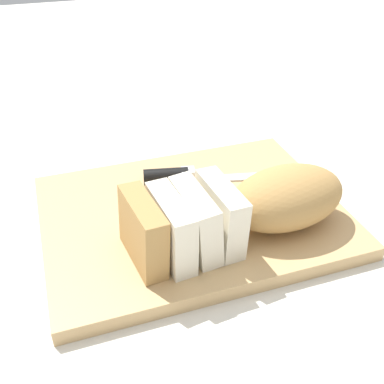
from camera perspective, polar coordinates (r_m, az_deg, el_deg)
ground_plane at (r=0.66m, az=0.00°, el=-3.64°), size 3.00×3.00×0.00m
cutting_board at (r=0.66m, az=0.00°, el=-2.92°), size 0.42×0.32×0.02m
bread_loaf at (r=0.59m, az=6.71°, el=-1.95°), size 0.30×0.12×0.08m
bread_knife at (r=0.70m, az=-1.09°, el=1.99°), size 0.25×0.07×0.02m
crumb_near_knife at (r=0.63m, az=-4.73°, el=-3.12°), size 0.01×0.01×0.01m
crumb_near_loaf at (r=0.68m, az=2.46°, el=-0.09°), size 0.01×0.01×0.01m
crumb_stray_left at (r=0.64m, az=1.57°, el=-2.78°), size 0.00×0.00×0.00m
crumb_stray_right at (r=0.71m, az=3.02°, el=1.55°), size 0.01×0.01×0.01m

